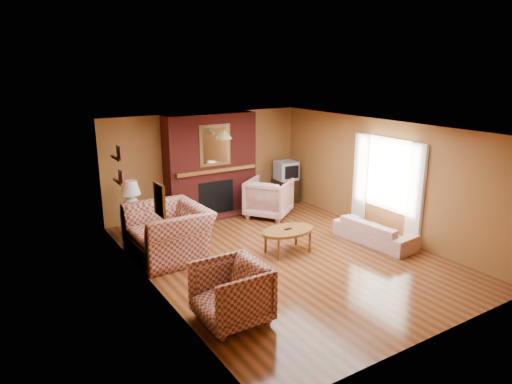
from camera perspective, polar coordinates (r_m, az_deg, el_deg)
floor at (r=8.72m, az=3.42°, el=-7.86°), size 6.50×6.50×0.00m
ceiling at (r=8.07m, az=3.70°, el=7.98°), size 6.50×6.50×0.00m
wall_back at (r=11.04m, az=-6.27°, el=3.64°), size 6.50×0.00×6.50m
wall_front at (r=6.12m, az=21.62°, el=-7.26°), size 6.50×0.00×6.50m
wall_left at (r=7.22m, az=-12.88°, el=-3.09°), size 0.00×6.50×6.50m
wall_right at (r=9.93m, az=15.40°, el=1.83°), size 0.00×6.50×6.50m
fireplace at (r=10.81m, az=-5.65°, el=3.31°), size 2.20×0.82×2.40m
window_right at (r=9.79m, az=16.03°, el=1.14°), size 0.10×1.85×2.00m
bookshelf at (r=8.87m, az=-16.81°, el=3.22°), size 0.09×0.55×0.71m
botanical_print at (r=6.85m, az=-11.95°, el=-0.97°), size 0.05×0.40×0.50m
pendant_light at (r=10.07m, az=-4.03°, el=7.17°), size 0.36×0.36×0.48m
plaid_loveseat at (r=8.61m, az=-10.88°, el=-4.99°), size 1.34×1.52×0.96m
plaid_armchair at (r=6.45m, az=-3.15°, el=-12.51°), size 0.94×0.92×0.86m
floral_sofa at (r=9.47m, az=14.62°, el=-4.83°), size 0.82×1.73×0.49m
floral_armchair at (r=10.75m, az=1.59°, el=-0.73°), size 1.36×1.36×0.90m
coffee_table at (r=8.68m, az=4.02°, el=-4.99°), size 1.08×0.67×0.49m
side_table at (r=9.84m, az=-15.13°, el=-3.94°), size 0.40×0.40×0.53m
table_lamp at (r=9.66m, az=-15.39°, el=-0.34°), size 0.41×0.41×0.67m
tv_stand at (r=11.90m, az=3.73°, el=0.16°), size 0.62×0.57×0.62m
crt_tv at (r=11.76m, az=3.79°, el=2.71°), size 0.56×0.56×0.47m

